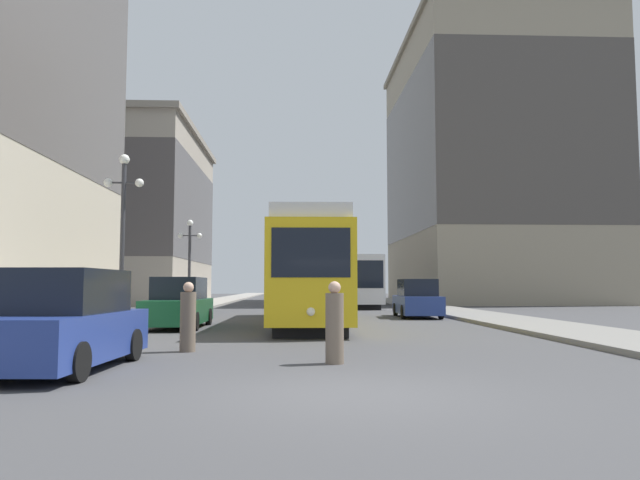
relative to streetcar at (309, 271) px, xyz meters
name	(u,v)px	position (x,y,z in m)	size (l,w,h in m)	color
ground_plane	(353,394)	(0.26, -15.25, -2.10)	(200.00, 200.00, 0.00)	#424244
sidewalk_left	(208,303)	(-7.71, 24.75, -2.03)	(3.32, 120.00, 0.15)	gray
sidewalk_right	(401,303)	(8.24, 24.75, -2.03)	(3.32, 120.00, 0.15)	gray
streetcar	(309,271)	(0.00, 0.00, 0.00)	(2.85, 14.79, 3.89)	black
transit_bus	(353,279)	(3.58, 17.77, -0.15)	(2.86, 11.38, 3.45)	black
parked_car_left_near	(179,304)	(-4.75, -2.12, -1.26)	(1.91, 4.80, 1.82)	black
parked_car_left_mid	(64,323)	(-4.75, -12.69, -1.26)	(2.06, 4.36, 1.82)	black
parked_car_right_far	(417,300)	(5.28, 4.24, -1.26)	(2.05, 4.62, 1.82)	black
pedestrian_crossing_near	(335,325)	(0.23, -12.07, -1.35)	(0.36, 0.36, 1.61)	#6B5B4C
pedestrian_crossing_far	(188,319)	(-3.03, -9.86, -1.35)	(0.36, 0.36, 1.60)	#6B5B4C
lamp_post_left_near	(123,213)	(-6.65, -2.78, 1.97)	(1.41, 0.36, 6.04)	#333338
lamp_post_left_far	(190,250)	(-6.65, 10.36, 1.47)	(1.41, 0.36, 5.17)	#333338
building_left_corner	(121,216)	(-16.06, 28.63, 5.59)	(13.98, 20.14, 15.01)	#A89E8E
building_right_corner	(488,167)	(17.65, 30.32, 10.59)	(16.09, 23.51, 24.65)	gray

